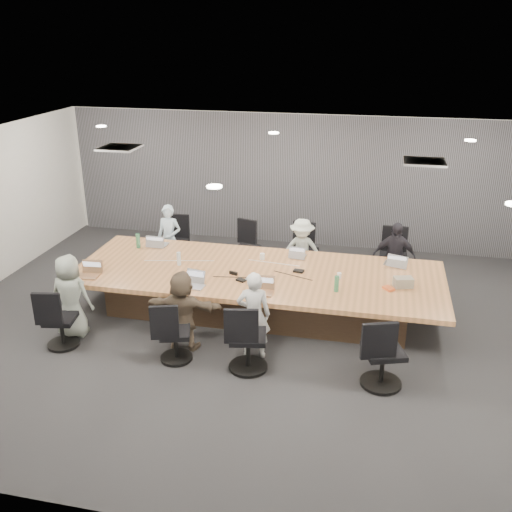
% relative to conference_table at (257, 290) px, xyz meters
% --- Properties ---
extents(floor, '(10.00, 8.00, 0.00)m').
position_rel_conference_table_xyz_m(floor, '(0.00, -0.50, -0.40)').
color(floor, '#2C2C2F').
rests_on(floor, ground).
extents(ceiling, '(10.00, 8.00, 0.00)m').
position_rel_conference_table_xyz_m(ceiling, '(0.00, -0.50, 2.40)').
color(ceiling, white).
rests_on(ceiling, wall_back).
extents(wall_back, '(10.00, 0.00, 2.80)m').
position_rel_conference_table_xyz_m(wall_back, '(0.00, 3.50, 1.00)').
color(wall_back, silver).
rests_on(wall_back, ground).
extents(wall_front, '(10.00, 0.00, 2.80)m').
position_rel_conference_table_xyz_m(wall_front, '(0.00, -4.50, 1.00)').
color(wall_front, silver).
rests_on(wall_front, ground).
extents(curtain, '(9.80, 0.04, 2.80)m').
position_rel_conference_table_xyz_m(curtain, '(0.00, 3.42, 1.00)').
color(curtain, '#5C5B62').
rests_on(curtain, ground).
extents(conference_table, '(6.00, 2.20, 0.74)m').
position_rel_conference_table_xyz_m(conference_table, '(0.00, 0.00, 0.00)').
color(conference_table, '#443021').
rests_on(conference_table, ground).
extents(chair_0, '(0.51, 0.51, 0.75)m').
position_rel_conference_table_xyz_m(chair_0, '(-2.03, 1.70, -0.02)').
color(chair_0, black).
rests_on(chair_0, ground).
extents(chair_1, '(0.61, 0.61, 0.75)m').
position_rel_conference_table_xyz_m(chair_1, '(-0.57, 1.70, -0.03)').
color(chair_1, black).
rests_on(chair_1, ground).
extents(chair_2, '(0.62, 0.62, 0.80)m').
position_rel_conference_table_xyz_m(chair_2, '(0.54, 1.70, -0.00)').
color(chair_2, black).
rests_on(chair_2, ground).
extents(chair_3, '(0.58, 0.58, 0.86)m').
position_rel_conference_table_xyz_m(chair_3, '(2.20, 1.70, 0.03)').
color(chair_3, black).
rests_on(chair_3, ground).
extents(chair_4, '(0.58, 0.58, 0.74)m').
position_rel_conference_table_xyz_m(chair_4, '(-2.61, -1.70, -0.03)').
color(chair_4, black).
rests_on(chair_4, ground).
extents(chair_5, '(0.61, 0.61, 0.72)m').
position_rel_conference_table_xyz_m(chair_5, '(-0.82, -1.70, -0.04)').
color(chair_5, black).
rests_on(chair_5, ground).
extents(chair_6, '(0.67, 0.67, 0.85)m').
position_rel_conference_table_xyz_m(chair_6, '(0.24, -1.70, 0.03)').
color(chair_6, black).
rests_on(chair_6, ground).
extents(chair_7, '(0.74, 0.74, 0.86)m').
position_rel_conference_table_xyz_m(chair_7, '(2.06, -1.70, 0.03)').
color(chair_7, black).
rests_on(chair_7, ground).
extents(person_0, '(0.50, 0.34, 1.33)m').
position_rel_conference_table_xyz_m(person_0, '(-2.03, 1.35, 0.26)').
color(person_0, silver).
rests_on(person_0, ground).
extents(laptop_0, '(0.35, 0.24, 0.02)m').
position_rel_conference_table_xyz_m(laptop_0, '(-2.03, 0.80, 0.35)').
color(laptop_0, '#B2B2B7').
rests_on(laptop_0, conference_table).
extents(person_2, '(0.82, 0.49, 1.24)m').
position_rel_conference_table_xyz_m(person_2, '(0.54, 1.35, 0.22)').
color(person_2, silver).
rests_on(person_2, ground).
extents(laptop_2, '(0.30, 0.22, 0.02)m').
position_rel_conference_table_xyz_m(laptop_2, '(0.54, 0.80, 0.35)').
color(laptop_2, '#B2B2B7').
rests_on(laptop_2, conference_table).
extents(person_3, '(0.78, 0.37, 1.30)m').
position_rel_conference_table_xyz_m(person_3, '(2.20, 1.35, 0.25)').
color(person_3, '#222129').
rests_on(person_3, ground).
extents(laptop_3, '(0.37, 0.29, 0.02)m').
position_rel_conference_table_xyz_m(laptop_3, '(2.20, 0.80, 0.35)').
color(laptop_3, '#B2B2B7').
rests_on(laptop_3, conference_table).
extents(person_4, '(0.65, 0.43, 1.32)m').
position_rel_conference_table_xyz_m(person_4, '(-2.61, -1.35, 0.26)').
color(person_4, gray).
rests_on(person_4, ground).
extents(laptop_4, '(0.36, 0.26, 0.02)m').
position_rel_conference_table_xyz_m(laptop_4, '(-2.61, -0.80, 0.35)').
color(laptop_4, '#8C6647').
rests_on(laptop_4, conference_table).
extents(person_5, '(1.15, 0.41, 1.23)m').
position_rel_conference_table_xyz_m(person_5, '(-0.82, -1.35, 0.21)').
color(person_5, brown).
rests_on(person_5, ground).
extents(laptop_5, '(0.33, 0.25, 0.02)m').
position_rel_conference_table_xyz_m(laptop_5, '(-0.82, -0.80, 0.35)').
color(laptop_5, '#B2B2B7').
rests_on(laptop_5, conference_table).
extents(person_6, '(0.53, 0.40, 1.32)m').
position_rel_conference_table_xyz_m(person_6, '(0.24, -1.35, 0.26)').
color(person_6, silver).
rests_on(person_6, ground).
extents(laptop_6, '(0.33, 0.23, 0.02)m').
position_rel_conference_table_xyz_m(laptop_6, '(0.24, -0.80, 0.35)').
color(laptop_6, '#8C6647').
rests_on(laptop_6, conference_table).
extents(bottle_green_left, '(0.09, 0.09, 0.26)m').
position_rel_conference_table_xyz_m(bottle_green_left, '(-2.33, 0.59, 0.47)').
color(bottle_green_left, '#357950').
rests_on(bottle_green_left, conference_table).
extents(bottle_green_right, '(0.07, 0.07, 0.25)m').
position_rel_conference_table_xyz_m(bottle_green_right, '(1.33, -0.48, 0.46)').
color(bottle_green_right, '#357950').
rests_on(bottle_green_right, conference_table).
extents(bottle_clear, '(0.07, 0.07, 0.23)m').
position_rel_conference_table_xyz_m(bottle_clear, '(-1.34, -0.02, 0.45)').
color(bottle_clear, silver).
rests_on(bottle_clear, conference_table).
extents(cup_white_far, '(0.09, 0.09, 0.10)m').
position_rel_conference_table_xyz_m(cup_white_far, '(-0.03, 0.53, 0.39)').
color(cup_white_far, white).
rests_on(cup_white_far, conference_table).
extents(cup_white_near, '(0.08, 0.08, 0.09)m').
position_rel_conference_table_xyz_m(cup_white_near, '(1.33, 0.02, 0.38)').
color(cup_white_near, white).
rests_on(cup_white_near, conference_table).
extents(mug_brown, '(0.11, 0.11, 0.10)m').
position_rel_conference_table_xyz_m(mug_brown, '(-2.65, -0.36, 0.39)').
color(mug_brown, brown).
rests_on(mug_brown, conference_table).
extents(mic_left, '(0.17, 0.15, 0.03)m').
position_rel_conference_table_xyz_m(mic_left, '(-0.17, -0.42, 0.35)').
color(mic_left, black).
rests_on(mic_left, conference_table).
extents(mic_right, '(0.18, 0.13, 0.03)m').
position_rel_conference_table_xyz_m(mic_right, '(0.66, 0.12, 0.36)').
color(mic_right, black).
rests_on(mic_right, conference_table).
extents(stapler, '(0.15, 0.08, 0.05)m').
position_rel_conference_table_xyz_m(stapler, '(-0.35, -0.21, 0.37)').
color(stapler, black).
rests_on(stapler, conference_table).
extents(canvas_bag, '(0.32, 0.25, 0.15)m').
position_rel_conference_table_xyz_m(canvas_bag, '(2.31, -0.10, 0.42)').
color(canvas_bag, gray).
rests_on(canvas_bag, conference_table).
extents(snack_packet, '(0.20, 0.20, 0.04)m').
position_rel_conference_table_xyz_m(snack_packet, '(2.10, -0.25, 0.36)').
color(snack_packet, '#E15D28').
rests_on(snack_packet, conference_table).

